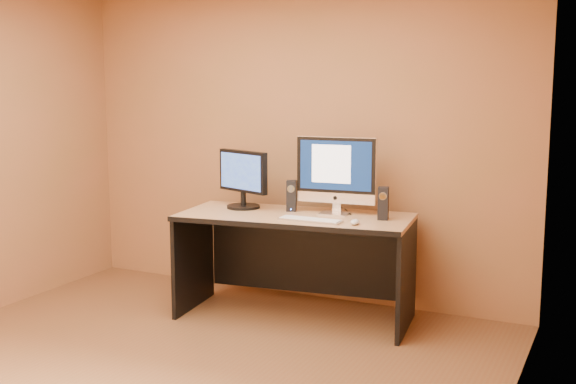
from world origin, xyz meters
name	(u,v)px	position (x,y,z in m)	size (l,w,h in m)	color
floor	(161,379)	(0.00, 0.00, 0.00)	(4.00, 4.00, 0.00)	brown
walls	(155,170)	(0.00, 0.00, 1.30)	(4.00, 4.00, 2.60)	#9D603F
desk	(295,267)	(0.26, 1.41, 0.41)	(1.76, 0.77, 0.81)	tan
imac	(335,175)	(0.52, 1.57, 1.11)	(0.63, 0.23, 0.60)	silver
second_monitor	(243,179)	(-0.24, 1.50, 1.04)	(0.53, 0.26, 0.46)	black
speaker_left	(291,196)	(0.17, 1.54, 0.93)	(0.07, 0.08, 0.24)	black
speaker_right	(383,203)	(0.92, 1.52, 0.93)	(0.07, 0.08, 0.24)	black
keyboard	(310,220)	(0.46, 1.24, 0.82)	(0.47, 0.13, 0.02)	silver
mouse	(355,222)	(0.80, 1.25, 0.83)	(0.06, 0.11, 0.04)	silver
cable_a	(348,212)	(0.59, 1.68, 0.82)	(0.01, 0.01, 0.24)	black
cable_b	(336,210)	(0.47, 1.73, 0.82)	(0.01, 0.01, 0.20)	black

